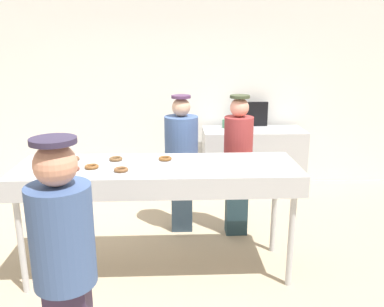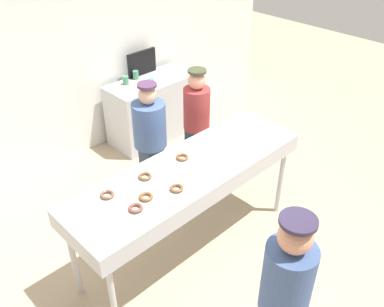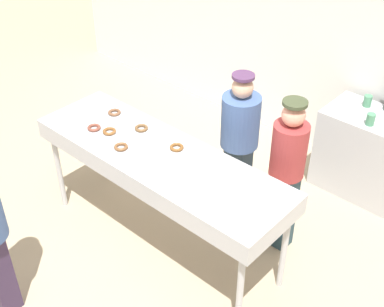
{
  "view_description": "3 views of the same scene",
  "coord_description": "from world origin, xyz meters",
  "px_view_note": "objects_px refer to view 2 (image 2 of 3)",
  "views": [
    {
      "loc": [
        0.16,
        -3.52,
        2.16
      ],
      "look_at": [
        0.32,
        0.16,
        1.13
      ],
      "focal_mm": 37.8,
      "sensor_mm": 36.0,
      "label": 1
    },
    {
      "loc": [
        -2.25,
        -2.36,
        3.42
      ],
      "look_at": [
        0.19,
        0.15,
        1.08
      ],
      "focal_mm": 39.04,
      "sensor_mm": 36.0,
      "label": 2
    },
    {
      "loc": [
        2.7,
        -2.57,
        3.71
      ],
      "look_at": [
        0.28,
        0.12,
        1.14
      ],
      "focal_mm": 48.46,
      "sensor_mm": 36.0,
      "label": 3
    }
  ],
  "objects_px": {
    "worker_assistant": "(197,125)",
    "prep_counter": "(155,108)",
    "customer_waiting": "(284,294)",
    "paper_cup_2": "(136,75)",
    "chocolate_donut_2": "(136,208)",
    "fryer_conveyor": "(189,176)",
    "chocolate_donut_3": "(177,188)",
    "chocolate_donut_5": "(145,176)",
    "chocolate_donut_4": "(146,197)",
    "worker_baker": "(150,138)",
    "chocolate_donut_0": "(182,157)",
    "paper_cup_0": "(151,83)",
    "chocolate_donut_1": "(107,195)",
    "menu_display": "(142,63)",
    "paper_cup_1": "(126,80)"
  },
  "relations": [
    {
      "from": "worker_assistant",
      "to": "prep_counter",
      "type": "relative_size",
      "value": 1.11
    },
    {
      "from": "customer_waiting",
      "to": "paper_cup_2",
      "type": "relative_size",
      "value": 13.52
    },
    {
      "from": "paper_cup_2",
      "to": "chocolate_donut_2",
      "type": "bearing_deg",
      "value": -127.67
    },
    {
      "from": "fryer_conveyor",
      "to": "chocolate_donut_2",
      "type": "distance_m",
      "value": 0.76
    },
    {
      "from": "chocolate_donut_3",
      "to": "chocolate_donut_5",
      "type": "relative_size",
      "value": 1.0
    },
    {
      "from": "chocolate_donut_4",
      "to": "chocolate_donut_5",
      "type": "height_order",
      "value": "same"
    },
    {
      "from": "fryer_conveyor",
      "to": "worker_baker",
      "type": "bearing_deg",
      "value": 75.2
    },
    {
      "from": "chocolate_donut_5",
      "to": "prep_counter",
      "type": "xyz_separation_m",
      "value": [
        1.69,
        1.91,
        -0.62
      ]
    },
    {
      "from": "chocolate_donut_0",
      "to": "chocolate_donut_2",
      "type": "xyz_separation_m",
      "value": [
        -0.8,
        -0.28,
        0.0
      ]
    },
    {
      "from": "chocolate_donut_2",
      "to": "paper_cup_0",
      "type": "xyz_separation_m",
      "value": [
        1.82,
        2.02,
        -0.08
      ]
    },
    {
      "from": "chocolate_donut_5",
      "to": "worker_baker",
      "type": "height_order",
      "value": "worker_baker"
    },
    {
      "from": "fryer_conveyor",
      "to": "worker_assistant",
      "type": "bearing_deg",
      "value": 41.42
    },
    {
      "from": "chocolate_donut_1",
      "to": "chocolate_donut_4",
      "type": "xyz_separation_m",
      "value": [
        0.23,
        -0.26,
        0.0
      ]
    },
    {
      "from": "chocolate_donut_5",
      "to": "prep_counter",
      "type": "height_order",
      "value": "chocolate_donut_5"
    },
    {
      "from": "fryer_conveyor",
      "to": "chocolate_donut_0",
      "type": "height_order",
      "value": "chocolate_donut_0"
    },
    {
      "from": "chocolate_donut_2",
      "to": "worker_assistant",
      "type": "bearing_deg",
      "value": 28.87
    },
    {
      "from": "chocolate_donut_4",
      "to": "customer_waiting",
      "type": "relative_size",
      "value": 0.08
    },
    {
      "from": "paper_cup_0",
      "to": "menu_display",
      "type": "relative_size",
      "value": 0.25
    },
    {
      "from": "paper_cup_0",
      "to": "worker_baker",
      "type": "bearing_deg",
      "value": -129.92
    },
    {
      "from": "worker_baker",
      "to": "paper_cup_1",
      "type": "height_order",
      "value": "worker_baker"
    },
    {
      "from": "chocolate_donut_0",
      "to": "paper_cup_2",
      "type": "distance_m",
      "value": 2.36
    },
    {
      "from": "customer_waiting",
      "to": "chocolate_donut_0",
      "type": "bearing_deg",
      "value": 84.49
    },
    {
      "from": "fryer_conveyor",
      "to": "customer_waiting",
      "type": "bearing_deg",
      "value": -107.87
    },
    {
      "from": "menu_display",
      "to": "chocolate_donut_2",
      "type": "bearing_deg",
      "value": -129.44
    },
    {
      "from": "chocolate_donut_5",
      "to": "menu_display",
      "type": "bearing_deg",
      "value": 52.1
    },
    {
      "from": "worker_assistant",
      "to": "chocolate_donut_4",
      "type": "bearing_deg",
      "value": 25.76
    },
    {
      "from": "chocolate_donut_0",
      "to": "paper_cup_0",
      "type": "height_order",
      "value": "chocolate_donut_0"
    },
    {
      "from": "customer_waiting",
      "to": "chocolate_donut_4",
      "type": "bearing_deg",
      "value": 107.28
    },
    {
      "from": "paper_cup_1",
      "to": "paper_cup_2",
      "type": "height_order",
      "value": "same"
    },
    {
      "from": "worker_baker",
      "to": "customer_waiting",
      "type": "height_order",
      "value": "customer_waiting"
    },
    {
      "from": "chocolate_donut_1",
      "to": "chocolate_donut_4",
      "type": "bearing_deg",
      "value": -48.88
    },
    {
      "from": "fryer_conveyor",
      "to": "chocolate_donut_5",
      "type": "height_order",
      "value": "chocolate_donut_5"
    },
    {
      "from": "fryer_conveyor",
      "to": "worker_baker",
      "type": "height_order",
      "value": "worker_baker"
    },
    {
      "from": "chocolate_donut_0",
      "to": "paper_cup_1",
      "type": "relative_size",
      "value": 1.02
    },
    {
      "from": "chocolate_donut_4",
      "to": "customer_waiting",
      "type": "xyz_separation_m",
      "value": [
        0.11,
        -1.4,
        -0.12
      ]
    },
    {
      "from": "chocolate_donut_4",
      "to": "prep_counter",
      "type": "distance_m",
      "value": 2.91
    },
    {
      "from": "chocolate_donut_0",
      "to": "worker_baker",
      "type": "xyz_separation_m",
      "value": [
        0.17,
        0.72,
        -0.16
      ]
    },
    {
      "from": "chocolate_donut_4",
      "to": "chocolate_donut_0",
      "type": "bearing_deg",
      "value": 19.44
    },
    {
      "from": "prep_counter",
      "to": "paper_cup_0",
      "type": "relative_size",
      "value": 11.61
    },
    {
      "from": "chocolate_donut_0",
      "to": "worker_baker",
      "type": "height_order",
      "value": "worker_baker"
    },
    {
      "from": "paper_cup_0",
      "to": "paper_cup_2",
      "type": "height_order",
      "value": "same"
    },
    {
      "from": "chocolate_donut_0",
      "to": "worker_assistant",
      "type": "height_order",
      "value": "worker_assistant"
    },
    {
      "from": "paper_cup_2",
      "to": "chocolate_donut_3",
      "type": "bearing_deg",
      "value": -120.24
    },
    {
      "from": "chocolate_donut_0",
      "to": "paper_cup_0",
      "type": "relative_size",
      "value": 1.02
    },
    {
      "from": "worker_assistant",
      "to": "paper_cup_1",
      "type": "xyz_separation_m",
      "value": [
        0.04,
        1.47,
        0.11
      ]
    },
    {
      "from": "worker_baker",
      "to": "menu_display",
      "type": "bearing_deg",
      "value": -141.24
    },
    {
      "from": "chocolate_donut_2",
      "to": "chocolate_donut_5",
      "type": "xyz_separation_m",
      "value": [
        0.34,
        0.29,
        0.0
      ]
    },
    {
      "from": "menu_display",
      "to": "paper_cup_2",
      "type": "bearing_deg",
      "value": -159.41
    },
    {
      "from": "chocolate_donut_3",
      "to": "paper_cup_2",
      "type": "distance_m",
      "value": 2.82
    },
    {
      "from": "fryer_conveyor",
      "to": "chocolate_donut_4",
      "type": "relative_size",
      "value": 20.2
    }
  ]
}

